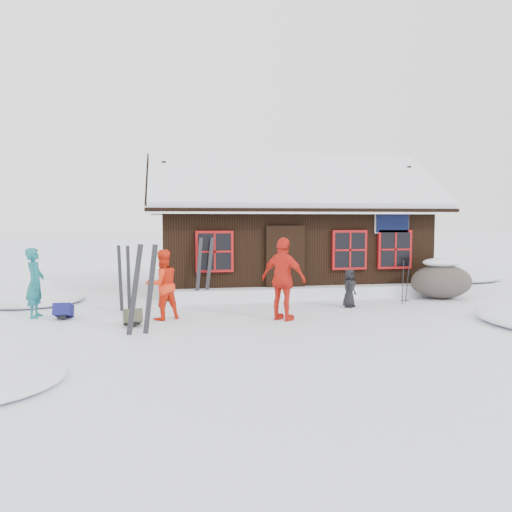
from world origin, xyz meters
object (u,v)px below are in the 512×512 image
object	(u,v)px
skier_teal	(35,283)
backpack_blue	(63,313)
skier_crouched	(349,288)
ski_poles	(405,282)
skier_orange_right	(284,279)
ski_pair_left	(143,290)
boulder	(441,280)
skier_orange_left	(162,285)
backpack_olive	(133,320)

from	to	relation	value
skier_teal	backpack_blue	distance (m)	0.98
skier_crouched	ski_poles	world-z (taller)	ski_poles
skier_orange_right	ski_pair_left	size ratio (longest dim) A/B	1.01
boulder	ski_pair_left	bearing A→B (deg)	-159.89
backpack_blue	ski_pair_left	bearing A→B (deg)	-43.16
skier_orange_right	backpack_blue	size ratio (longest dim) A/B	3.80
ski_poles	backpack_blue	xyz separation A→B (m)	(-8.55, -0.56, -0.42)
skier_orange_left	skier_teal	bearing A→B (deg)	-40.43
skier_orange_right	skier_orange_left	bearing A→B (deg)	31.18
skier_orange_left	skier_crouched	distance (m)	4.73
skier_teal	skier_orange_right	xyz separation A→B (m)	(5.49, -1.34, 0.12)
skier_teal	skier_orange_left	bearing A→B (deg)	-101.88
skier_orange_right	ski_poles	xyz separation A→B (m)	(3.71, 1.60, -0.37)
skier_teal	skier_orange_left	xyz separation A→B (m)	(2.85, -0.76, -0.01)
skier_orange_left	skier_crouched	xyz separation A→B (m)	(4.67, 0.72, -0.30)
skier_orange_right	backpack_blue	world-z (taller)	skier_orange_right
skier_crouched	backpack_blue	bearing A→B (deg)	140.11
skier_crouched	boulder	world-z (taller)	boulder
ski_pair_left	skier_crouched	bearing A→B (deg)	30.00
skier_orange_left	backpack_blue	world-z (taller)	skier_orange_left
skier_orange_left	ski_poles	size ratio (longest dim) A/B	1.32
skier_teal	ski_poles	xyz separation A→B (m)	(9.20, 0.26, -0.24)
boulder	backpack_blue	size ratio (longest dim) A/B	3.59
skier_orange_right	boulder	bearing A→B (deg)	-113.46
skier_teal	skier_crouched	bearing A→B (deg)	-87.19
skier_crouched	boulder	xyz separation A→B (m)	(3.07, 0.87, 0.03)
ski_poles	skier_orange_right	bearing A→B (deg)	-156.63
skier_crouched	ski_pair_left	size ratio (longest dim) A/B	0.54
skier_teal	skier_crouched	distance (m)	7.53
skier_teal	ski_pair_left	world-z (taller)	ski_pair_left
boulder	backpack_olive	world-z (taller)	boulder
ski_pair_left	ski_poles	xyz separation A→B (m)	(6.72, 2.40, -0.30)
skier_orange_right	skier_crouched	bearing A→B (deg)	-103.87
ski_pair_left	backpack_blue	bearing A→B (deg)	142.18
skier_orange_right	skier_crouched	size ratio (longest dim) A/B	1.89
ski_poles	ski_pair_left	bearing A→B (deg)	-160.31
skier_orange_left	backpack_olive	size ratio (longest dim) A/B	3.20
skier_crouched	backpack_blue	world-z (taller)	skier_crouched
skier_orange_left	skier_crouched	size ratio (longest dim) A/B	1.61
skier_teal	skier_crouched	world-z (taller)	skier_teal
boulder	backpack_olive	size ratio (longest dim) A/B	3.56
skier_orange_right	boulder	world-z (taller)	skier_orange_right
backpack_olive	boulder	bearing A→B (deg)	5.31
skier_orange_left	skier_crouched	world-z (taller)	skier_orange_left
skier_teal	skier_orange_left	distance (m)	2.95
skier_crouched	ski_poles	bearing A→B (deg)	-31.84
ski_pair_left	boulder	bearing A→B (deg)	27.47
boulder	backpack_olive	bearing A→B (deg)	-165.39
skier_orange_right	boulder	xyz separation A→B (m)	(5.10, 2.17, -0.41)
ski_pair_left	ski_poles	world-z (taller)	ski_pair_left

